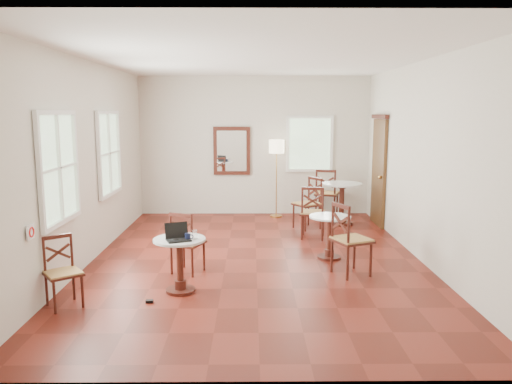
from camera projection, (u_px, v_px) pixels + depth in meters
ground at (256, 259)px, 7.61m from camera, size 7.00×7.00×0.00m
room_shell at (252, 135)px, 7.58m from camera, size 5.02×7.02×3.01m
cafe_table_near at (180, 259)px, 6.18m from camera, size 0.65×0.65×0.69m
cafe_table_mid at (330, 232)px, 7.60m from camera, size 0.63×0.63×0.67m
cafe_table_back at (342, 199)px, 9.92m from camera, size 0.79×0.79×0.84m
chair_near_a at (187, 242)px, 6.91m from camera, size 0.53×0.53×0.88m
chair_near_b at (63, 272)px, 5.72m from camera, size 0.53×0.53×0.82m
chair_mid_a at (313, 212)px, 8.82m from camera, size 0.51×0.51×0.95m
chair_mid_b at (350, 239)px, 6.82m from camera, size 0.62×0.62×1.01m
chair_back_a at (327, 193)px, 10.63m from camera, size 0.61×0.61×1.04m
chair_back_b at (308, 203)px, 9.58m from camera, size 0.63×0.63×0.99m
floor_lamp at (277, 152)px, 10.50m from camera, size 0.32×0.32×1.66m
laptop at (178, 236)px, 6.06m from camera, size 0.35×0.33×0.20m
mouse at (176, 240)px, 6.01m from camera, size 0.10×0.08×0.03m
navy_mug at (188, 237)px, 6.06m from camera, size 0.10×0.07×0.08m
water_glass at (195, 234)px, 6.12m from camera, size 0.07×0.07×0.11m
power_adapter at (149, 301)px, 5.87m from camera, size 0.09×0.05×0.03m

